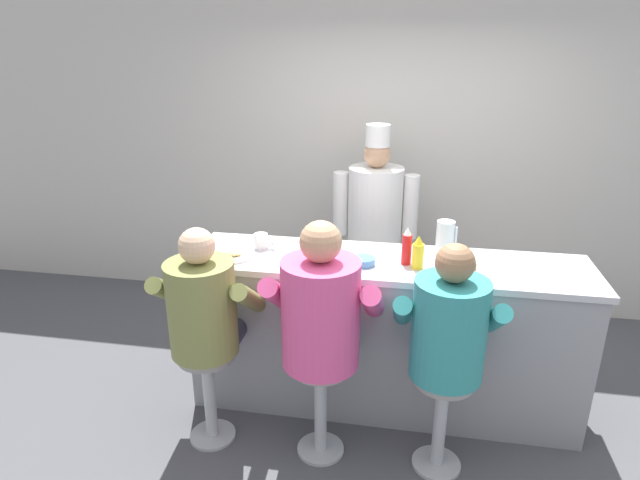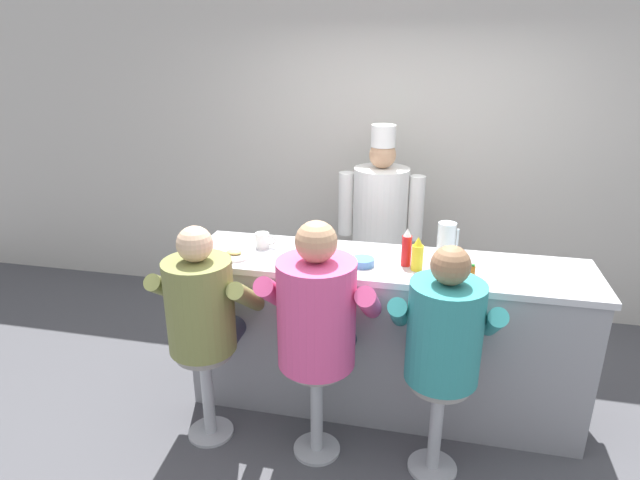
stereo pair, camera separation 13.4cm
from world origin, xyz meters
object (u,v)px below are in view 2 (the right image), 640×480
(hot_sauce_bottle_orange, at_px, (472,275))
(diner_seated_pink, at_px, (318,317))
(water_pitcher_clear, at_px, (446,240))
(cook_in_whites_near, at_px, (380,223))
(mustard_bottle_yellow, at_px, (417,255))
(cereal_bowl, at_px, (363,262))
(diner_seated_teal, at_px, (444,337))
(diner_seated_olive, at_px, (203,310))
(ketchup_bottle_red, at_px, (407,248))
(breakfast_plate, at_px, (234,255))
(coffee_mug_white, at_px, (263,240))

(hot_sauce_bottle_orange, bearing_deg, diner_seated_pink, -160.04)
(water_pitcher_clear, bearing_deg, cook_in_whites_near, 121.35)
(mustard_bottle_yellow, distance_m, cereal_bowl, 0.33)
(diner_seated_teal, height_order, cook_in_whites_near, cook_in_whites_near)
(mustard_bottle_yellow, height_order, cereal_bowl, mustard_bottle_yellow)
(hot_sauce_bottle_orange, distance_m, diner_seated_olive, 1.55)
(diner_seated_olive, xyz_separation_m, cook_in_whites_near, (0.85, 1.51, 0.10))
(ketchup_bottle_red, bearing_deg, cook_in_whites_near, 104.94)
(water_pitcher_clear, distance_m, diner_seated_olive, 1.55)
(water_pitcher_clear, bearing_deg, breakfast_plate, -167.86)
(diner_seated_olive, height_order, diner_seated_teal, same)
(hot_sauce_bottle_orange, height_order, cereal_bowl, hot_sauce_bottle_orange)
(diner_seated_teal, bearing_deg, coffee_mug_white, 153.33)
(mustard_bottle_yellow, distance_m, diner_seated_pink, 0.71)
(diner_seated_teal, bearing_deg, cereal_bowl, 139.02)
(diner_seated_olive, height_order, cook_in_whites_near, cook_in_whites_near)
(cereal_bowl, bearing_deg, breakfast_plate, -177.52)
(diner_seated_olive, distance_m, diner_seated_teal, 1.37)
(coffee_mug_white, relative_size, diner_seated_teal, 0.10)
(cook_in_whites_near, bearing_deg, hot_sauce_bottle_orange, -61.78)
(hot_sauce_bottle_orange, relative_size, diner_seated_pink, 0.08)
(breakfast_plate, distance_m, diner_seated_olive, 0.45)
(mustard_bottle_yellow, bearing_deg, breakfast_plate, -177.99)
(water_pitcher_clear, distance_m, cook_in_whites_near, 0.99)
(breakfast_plate, distance_m, coffee_mug_white, 0.24)
(coffee_mug_white, distance_m, diner_seated_olive, 0.67)
(ketchup_bottle_red, relative_size, mustard_bottle_yellow, 1.13)
(mustard_bottle_yellow, height_order, diner_seated_pink, diner_seated_pink)
(diner_seated_olive, bearing_deg, water_pitcher_clear, 26.68)
(water_pitcher_clear, bearing_deg, ketchup_bottle_red, -141.45)
(coffee_mug_white, bearing_deg, cook_in_whites_near, 53.57)
(mustard_bottle_yellow, bearing_deg, diner_seated_pink, -139.30)
(diner_seated_teal, bearing_deg, mustard_bottle_yellow, 111.91)
(breakfast_plate, relative_size, coffee_mug_white, 1.56)
(hot_sauce_bottle_orange, distance_m, coffee_mug_white, 1.36)
(diner_seated_olive, xyz_separation_m, diner_seated_teal, (1.37, 0.00, 0.00))
(water_pitcher_clear, bearing_deg, diner_seated_teal, -89.04)
(breakfast_plate, height_order, coffee_mug_white, coffee_mug_white)
(diner_seated_pink, bearing_deg, ketchup_bottle_red, 48.23)
(water_pitcher_clear, xyz_separation_m, diner_seated_olive, (-1.36, -0.68, -0.30))
(mustard_bottle_yellow, xyz_separation_m, hot_sauce_bottle_orange, (0.31, -0.14, -0.04))
(coffee_mug_white, bearing_deg, breakfast_plate, -123.13)
(diner_seated_olive, bearing_deg, cook_in_whites_near, 60.61)
(water_pitcher_clear, height_order, cereal_bowl, water_pitcher_clear)
(ketchup_bottle_red, relative_size, diner_seated_teal, 0.17)
(ketchup_bottle_red, xyz_separation_m, diner_seated_pink, (-0.44, -0.49, -0.26))
(ketchup_bottle_red, bearing_deg, cereal_bowl, -166.92)
(coffee_mug_white, bearing_deg, diner_seated_teal, -26.67)
(ketchup_bottle_red, relative_size, hot_sauce_bottle_orange, 1.96)
(mustard_bottle_yellow, distance_m, diner_seated_teal, 0.55)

